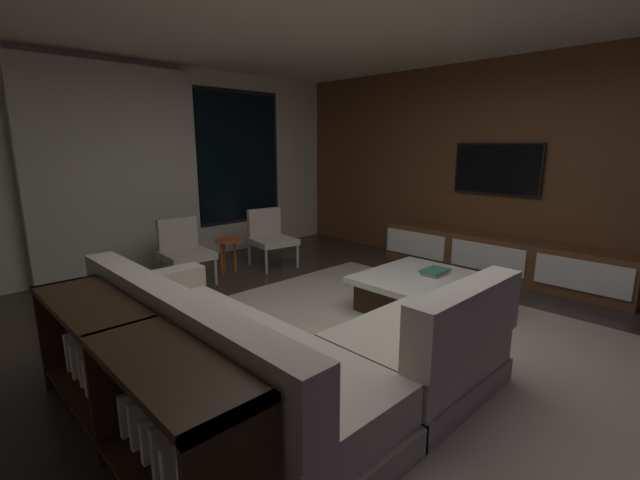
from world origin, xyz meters
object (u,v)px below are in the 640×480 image
mounted_tv (497,169)px  console_table_behind_couch (128,383)px  book_stack_on_coffee_table (435,272)px  side_stool (227,246)px  coffee_table (424,294)px  accent_chair_near_window (270,235)px  media_console (498,258)px  sectional_couch (278,355)px  accent_chair_by_curtain (183,248)px

mounted_tv → console_table_behind_couch: bearing=-177.4°
book_stack_on_coffee_table → side_stool: size_ratio=0.63×
coffee_table → console_table_behind_couch: (-2.90, -0.02, 0.22)m
accent_chair_near_window → mounted_tv: mounted_tv is taller
side_stool → media_console: size_ratio=0.15×
media_console → mounted_tv: mounted_tv is taller
sectional_couch → side_stool: 2.96m
coffee_table → console_table_behind_couch: console_table_behind_couch is taller
coffee_table → accent_chair_near_window: size_ratio=1.49×
console_table_behind_couch → sectional_couch: bearing=-8.1°
sectional_couch → media_console: size_ratio=0.81×
accent_chair_near_window → accent_chair_by_curtain: same height
media_console → mounted_tv: (0.18, 0.20, 1.10)m
book_stack_on_coffee_table → side_stool: side_stool is taller
console_table_behind_couch → accent_chair_near_window: bearing=40.9°
media_console → accent_chair_by_curtain: bearing=139.0°
accent_chair_near_window → console_table_behind_couch: (-2.84, -2.47, -0.03)m
sectional_couch → coffee_table: sectional_couch is taller
sectional_couch → accent_chair_by_curtain: bearing=75.3°
coffee_table → media_console: size_ratio=0.37×
coffee_table → mounted_tv: 2.20m
accent_chair_near_window → side_stool: size_ratio=1.70×
sectional_couch → console_table_behind_couch: 0.93m
book_stack_on_coffee_table → accent_chair_by_curtain: size_ratio=0.37×
accent_chair_near_window → media_console: (1.73, -2.45, -0.18)m
sectional_couch → accent_chair_near_window: bearing=53.4°
accent_chair_near_window → coffee_table: bearing=-88.7°
book_stack_on_coffee_table → accent_chair_by_curtain: 2.94m
coffee_table → book_stack_on_coffee_table: size_ratio=4.03×
coffee_table → console_table_behind_couch: bearing=-179.6°
sectional_couch → book_stack_on_coffee_table: sectional_couch is taller
book_stack_on_coffee_table → coffee_table: bearing=173.6°
sectional_couch → console_table_behind_couch: size_ratio=1.19×
accent_chair_near_window → console_table_behind_couch: 3.76m
sectional_couch → media_console: (3.66, 0.15, -0.04)m
coffee_table → mounted_tv: mounted_tv is taller
accent_chair_near_window → side_stool: accent_chair_near_window is taller
console_table_behind_couch → mounted_tv: bearing=2.6°
media_console → console_table_behind_couch: bearing=-179.8°
coffee_table → side_stool: 2.61m
side_stool → mounted_tv: 3.58m
accent_chair_by_curtain → side_stool: bearing=-5.5°
accent_chair_near_window → mounted_tv: (1.91, -2.25, 0.92)m
accent_chair_near_window → sectional_couch: bearing=-126.6°
book_stack_on_coffee_table → media_console: 1.54m
coffee_table → console_table_behind_couch: 2.91m
side_stool → book_stack_on_coffee_table: bearing=-71.6°
accent_chair_by_curtain → accent_chair_near_window: bearing=-5.5°
sectional_couch → console_table_behind_couch: sectional_couch is taller
sectional_couch → coffee_table: size_ratio=2.16×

